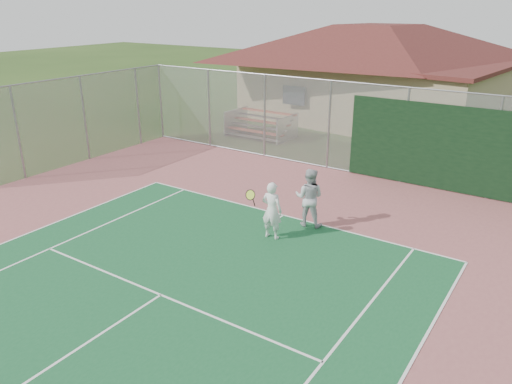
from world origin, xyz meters
TOP-DOWN VIEW (x-y plane):
  - back_fence at (2.11, 16.98)m, footprint 20.08×0.11m
  - side_fence_left at (-10.00, 12.50)m, footprint 0.08×9.00m
  - clubhouse at (-2.87, 26.60)m, footprint 15.25×11.10m
  - bleachers at (-6.01, 19.75)m, footprint 3.27×2.00m
  - player_white_front at (0.52, 10.33)m, footprint 1.01×0.66m
  - player_grey_back at (0.99, 11.67)m, footprint 1.00×0.86m

SIDE VIEW (x-z plane):
  - bleachers at x=-6.01m, z-range 0.03..1.23m
  - player_white_front at x=0.52m, z-range 0.01..1.68m
  - player_grey_back at x=0.99m, z-range 0.00..1.77m
  - back_fence at x=2.11m, z-range -0.09..3.43m
  - side_fence_left at x=-10.00m, z-range 0.00..3.50m
  - clubhouse at x=-2.87m, z-range 0.05..6.19m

